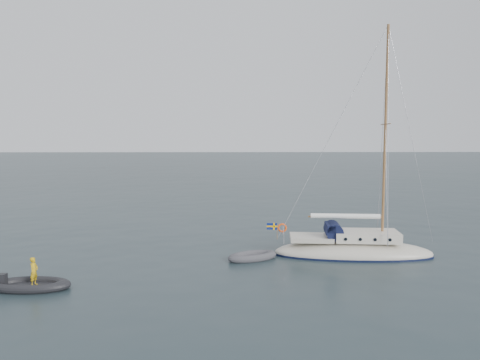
{
  "coord_description": "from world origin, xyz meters",
  "views": [
    {
      "loc": [
        -3.17,
        -26.18,
        6.41
      ],
      "look_at": [
        -2.65,
        0.0,
        3.88
      ],
      "focal_mm": 35.0,
      "sensor_mm": 36.0,
      "label": 1
    }
  ],
  "objects": [
    {
      "name": "ground",
      "position": [
        0.0,
        0.0,
        0.0
      ],
      "size": [
        300.0,
        300.0,
        0.0
      ],
      "primitive_type": "plane",
      "color": "black",
      "rests_on": "ground"
    },
    {
      "name": "sailboat",
      "position": [
        3.35,
        -1.94,
        0.95
      ],
      "size": [
        8.81,
        2.64,
        12.55
      ],
      "rotation": [
        0.0,
        0.0,
        -0.09
      ],
      "color": "beige",
      "rests_on": "ground"
    },
    {
      "name": "dinghy",
      "position": [
        -2.06,
        -2.59,
        0.17
      ],
      "size": [
        2.73,
        1.23,
        0.39
      ],
      "rotation": [
        0.0,
        0.0,
        0.42
      ],
      "color": "#46454A",
      "rests_on": "ground"
    },
    {
      "name": "rib",
      "position": [
        -11.56,
        -7.03,
        0.21
      ],
      "size": [
        3.38,
        1.54,
        1.37
      ],
      "rotation": [
        0.0,
        0.0,
        -0.01
      ],
      "color": "black",
      "rests_on": "ground"
    }
  ]
}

